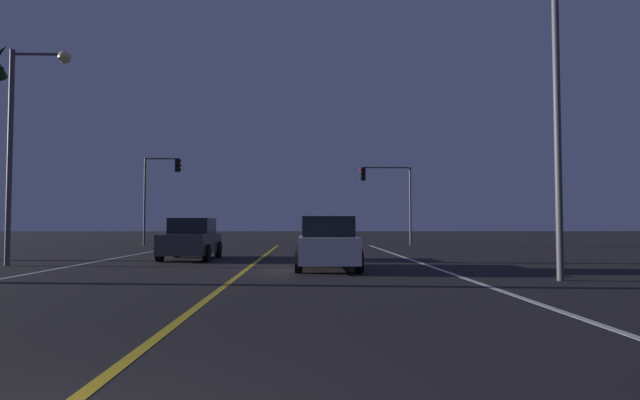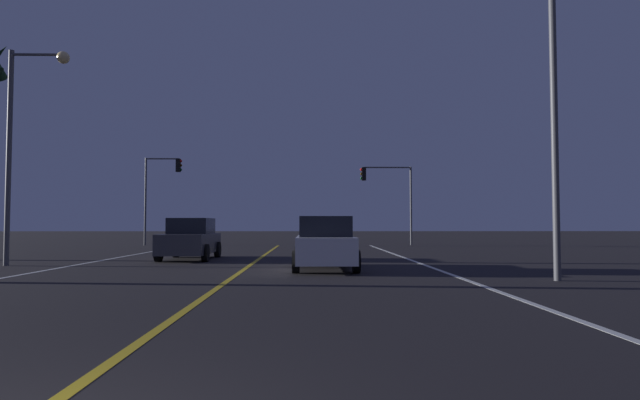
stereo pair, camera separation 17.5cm
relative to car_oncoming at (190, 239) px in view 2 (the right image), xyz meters
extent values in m
cube|color=silver|center=(9.01, -5.72, -0.82)|extent=(0.16, 38.79, 0.01)
cube|color=silver|center=(-3.38, -5.72, -0.82)|extent=(0.16, 38.79, 0.01)
cube|color=gold|center=(2.82, -5.72, -0.82)|extent=(0.16, 38.79, 0.01)
cylinder|color=black|center=(0.90, -1.41, -0.48)|extent=(0.22, 0.68, 0.68)
cylinder|color=black|center=(-0.90, -1.41, -0.48)|extent=(0.22, 0.68, 0.68)
cylinder|color=black|center=(0.90, 1.29, -0.48)|extent=(0.22, 0.68, 0.68)
cylinder|color=black|center=(-0.90, 1.29, -0.48)|extent=(0.22, 0.68, 0.68)
cube|color=#38383D|center=(0.00, -0.06, -0.16)|extent=(1.80, 4.30, 0.80)
cube|color=black|center=(0.00, 0.19, 0.56)|extent=(1.60, 2.10, 0.64)
cube|color=red|center=(0.60, 2.04, -0.06)|extent=(0.24, 0.08, 0.16)
cube|color=red|center=(-0.60, 2.04, -0.06)|extent=(0.24, 0.08, 0.16)
cylinder|color=black|center=(4.51, -3.48, -0.48)|extent=(0.22, 0.68, 0.68)
cylinder|color=black|center=(6.31, -3.48, -0.48)|extent=(0.22, 0.68, 0.68)
cylinder|color=black|center=(4.51, -6.18, -0.48)|extent=(0.22, 0.68, 0.68)
cylinder|color=black|center=(6.31, -6.18, -0.48)|extent=(0.22, 0.68, 0.68)
cube|color=silver|center=(5.41, -4.83, -0.16)|extent=(1.80, 4.30, 0.80)
cube|color=black|center=(5.41, -5.08, 0.56)|extent=(1.60, 2.10, 0.64)
cube|color=red|center=(4.81, -6.93, -0.06)|extent=(0.24, 0.08, 0.16)
cube|color=red|center=(6.01, -6.93, -0.06)|extent=(0.24, 0.08, 0.16)
cylinder|color=#4C4C51|center=(11.88, 14.18, 1.87)|extent=(0.14, 0.14, 5.39)
cylinder|color=#4C4C51|center=(10.26, 14.18, 4.51)|extent=(3.24, 0.10, 0.10)
cube|color=black|center=(8.65, 14.18, 4.06)|extent=(0.28, 0.36, 0.90)
sphere|color=red|center=(8.49, 14.18, 4.36)|extent=(0.20, 0.20, 0.20)
sphere|color=#3C2706|center=(8.49, 14.18, 4.06)|extent=(0.20, 0.20, 0.20)
sphere|color=#063816|center=(8.49, 14.18, 3.76)|extent=(0.20, 0.20, 0.20)
cylinder|color=#4C4C51|center=(-6.25, 14.18, 2.15)|extent=(0.14, 0.14, 5.95)
cylinder|color=#4C4C51|center=(-5.15, 14.18, 5.08)|extent=(2.20, 0.10, 0.10)
cube|color=black|center=(-4.05, 14.18, 4.63)|extent=(0.28, 0.36, 0.90)
sphere|color=red|center=(-3.89, 14.18, 4.93)|extent=(0.20, 0.20, 0.20)
sphere|color=#3C2706|center=(-3.89, 14.18, 4.63)|extent=(0.20, 0.20, 0.20)
sphere|color=#063816|center=(-3.89, 14.18, 4.33)|extent=(0.20, 0.20, 0.20)
cylinder|color=#4C4C51|center=(11.31, -8.40, 3.41)|extent=(0.18, 0.18, 8.46)
cylinder|color=#4C4C51|center=(-5.67, -3.23, 2.99)|extent=(0.18, 0.18, 7.63)
cylinder|color=#4C4C51|center=(-4.76, -3.23, 6.65)|extent=(1.82, 0.10, 0.10)
sphere|color=#F9D88C|center=(-3.85, -3.23, 6.55)|extent=(0.44, 0.44, 0.44)
camera|label=1|loc=(4.74, -21.96, 0.65)|focal=29.71mm
camera|label=2|loc=(4.92, -21.96, 0.65)|focal=29.71mm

